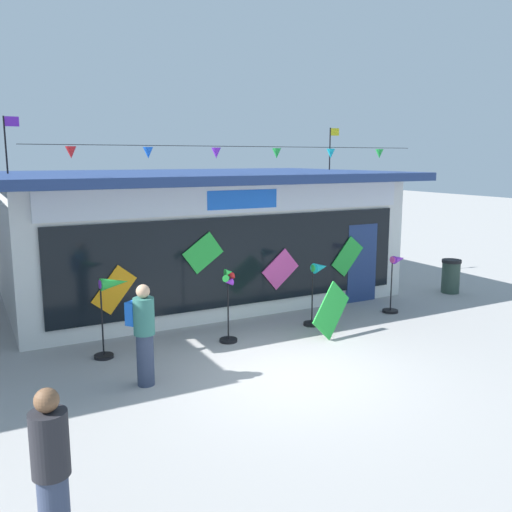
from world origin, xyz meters
The scene contains 10 objects.
ground_plane centered at (0.00, 0.00, 0.00)m, with size 80.00×80.00×0.00m, color #9E9B99.
kite_shop_building centered at (0.78, 6.13, 1.67)m, with size 9.88×6.84×4.59m.
wind_spinner_far_left centered at (-2.42, 2.18, 1.09)m, with size 0.71×0.36×1.51m.
wind_spinner_left centered at (-0.18, 1.89, 0.84)m, with size 0.36×0.36×1.51m.
wind_spinner_center_left centered at (2.06, 2.05, 0.93)m, with size 0.61×0.37×1.40m.
wind_spinner_center_right centered at (4.28, 2.02, 0.84)m, with size 0.61×0.37×1.38m.
person_near_camera centered at (-4.19, -2.88, 0.86)m, with size 0.34×0.34×1.68m.
person_mid_plaza centered at (-2.29, 0.63, 0.89)m, with size 0.44×0.47×1.68m.
trash_bin centered at (6.95, 2.75, 0.47)m, with size 0.52×0.52×0.92m.
display_kite_on_ground centered at (1.81, 1.19, 0.57)m, with size 0.59×0.03×1.07m, color green.
Camera 1 is at (-4.70, -7.71, 3.65)m, focal length 38.65 mm.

